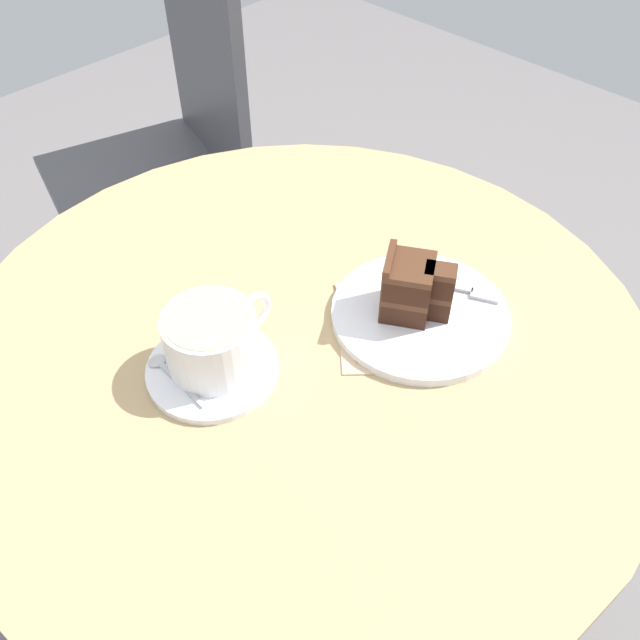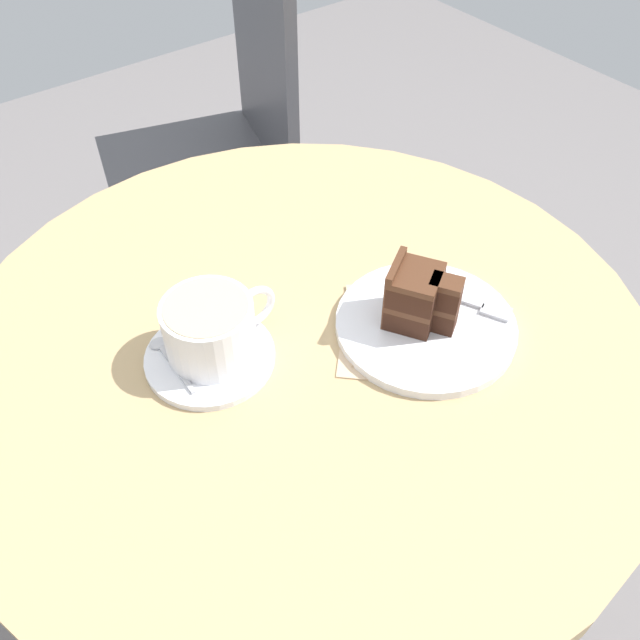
{
  "view_description": "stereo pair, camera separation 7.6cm",
  "coord_description": "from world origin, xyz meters",
  "views": [
    {
      "loc": [
        -0.37,
        -0.4,
        1.28
      ],
      "look_at": [
        0.01,
        -0.03,
        0.74
      ],
      "focal_mm": 38.0,
      "sensor_mm": 36.0,
      "label": 1
    },
    {
      "loc": [
        -0.31,
        -0.45,
        1.28
      ],
      "look_at": [
        0.01,
        -0.03,
        0.74
      ],
      "focal_mm": 38.0,
      "sensor_mm": 36.0,
      "label": 2
    }
  ],
  "objects": [
    {
      "name": "teaspoon",
      "position": [
        -0.15,
        0.05,
        0.71
      ],
      "size": [
        0.02,
        0.1,
        0.0
      ],
      "rotation": [
        0.0,
        0.0,
        1.54
      ],
      "color": "#B7B7BC",
      "rests_on": "saucer"
    },
    {
      "name": "cafe_table",
      "position": [
        0.0,
        0.0,
        0.59
      ],
      "size": [
        0.84,
        0.84,
        0.7
      ],
      "color": "tan",
      "rests_on": "ground"
    },
    {
      "name": "cafe_chair",
      "position": [
        0.32,
        0.72,
        0.53
      ],
      "size": [
        0.47,
        0.47,
        0.89
      ],
      "rotation": [
        0.0,
        0.0,
        4.43
      ],
      "color": "#4C4C51",
      "rests_on": "ground"
    },
    {
      "name": "coffee_cup",
      "position": [
        -0.1,
        0.03,
        0.74
      ],
      "size": [
        0.14,
        0.1,
        0.07
      ],
      "color": "white",
      "rests_on": "saucer"
    },
    {
      "name": "cake_plate",
      "position": [
        0.12,
        -0.08,
        0.7
      ],
      "size": [
        0.21,
        0.21,
        0.01
      ],
      "color": "white",
      "rests_on": "cafe_table"
    },
    {
      "name": "napkin",
      "position": [
        0.1,
        -0.07,
        0.7
      ],
      "size": [
        0.21,
        0.21,
        0.0
      ],
      "rotation": [
        0.0,
        0.0,
        0.8
      ],
      "color": "tan",
      "rests_on": "cafe_table"
    },
    {
      "name": "saucer",
      "position": [
        -0.11,
        0.03,
        0.7
      ],
      "size": [
        0.15,
        0.15,
        0.01
      ],
      "color": "white",
      "rests_on": "cafe_table"
    },
    {
      "name": "fork",
      "position": [
        0.18,
        -0.09,
        0.71
      ],
      "size": [
        0.08,
        0.13,
        0.0
      ],
      "rotation": [
        0.0,
        0.0,
        5.17
      ],
      "color": "#B7B7BC",
      "rests_on": "cake_plate"
    },
    {
      "name": "ground_plane",
      "position": [
        0.0,
        0.0,
        -0.01
      ],
      "size": [
        4.4,
        4.4,
        0.01
      ],
      "primitive_type": "cube",
      "color": "slate",
      "rests_on": "ground"
    },
    {
      "name": "cake_slice",
      "position": [
        0.11,
        -0.07,
        0.75
      ],
      "size": [
        0.08,
        0.09,
        0.08
      ],
      "rotation": [
        0.0,
        0.0,
        5.27
      ],
      "color": "#381E14",
      "rests_on": "cake_plate"
    }
  ]
}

